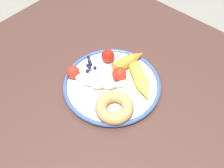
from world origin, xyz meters
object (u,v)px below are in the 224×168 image
(tomato_far, at_px, (73,72))
(blueberry_pile, at_px, (90,65))
(plate, at_px, (112,85))
(tomato_mid, at_px, (108,56))
(dining_table, at_px, (123,102))
(carrot_orange, at_px, (129,61))
(carrot_yellow, at_px, (141,82))
(donut, at_px, (114,107))
(banana, at_px, (98,83))
(tomato_near, at_px, (119,74))

(tomato_far, bearing_deg, blueberry_pile, 81.43)
(plate, relative_size, tomato_mid, 7.03)
(dining_table, distance_m, tomato_mid, 0.16)
(carrot_orange, height_order, carrot_yellow, carrot_yellow)
(donut, bearing_deg, carrot_orange, 116.26)
(carrot_yellow, distance_m, tomato_mid, 0.14)
(carrot_yellow, bearing_deg, carrot_orange, 151.72)
(banana, xyz_separation_m, tomato_far, (-0.08, -0.02, 0.01))
(carrot_yellow, xyz_separation_m, tomato_near, (-0.06, -0.02, 0.00))
(tomato_mid, bearing_deg, dining_table, -15.38)
(tomato_far, bearing_deg, plate, 27.12)
(donut, bearing_deg, tomato_near, 123.98)
(carrot_orange, distance_m, tomato_far, 0.17)
(banana, bearing_deg, carrot_yellow, 40.62)
(dining_table, relative_size, tomato_mid, 25.42)
(donut, relative_size, tomato_far, 2.67)
(banana, distance_m, blueberry_pile, 0.08)
(carrot_orange, relative_size, tomato_near, 2.69)
(blueberry_pile, bearing_deg, carrot_yellow, 15.23)
(donut, distance_m, tomato_near, 0.11)
(carrot_orange, relative_size, blueberry_pile, 2.28)
(donut, bearing_deg, plate, 135.28)
(carrot_yellow, bearing_deg, plate, -143.37)
(plate, xyz_separation_m, banana, (-0.03, -0.03, 0.02))
(carrot_yellow, height_order, donut, carrot_yellow)
(blueberry_pile, distance_m, tomato_near, 0.10)
(plate, xyz_separation_m, tomato_near, (0.00, 0.03, 0.02))
(donut, bearing_deg, blueberry_pile, 156.41)
(carrot_orange, distance_m, tomato_mid, 0.07)
(donut, bearing_deg, tomato_mid, 137.24)
(plate, xyz_separation_m, blueberry_pile, (-0.10, 0.01, 0.01))
(carrot_yellow, xyz_separation_m, tomato_far, (-0.17, -0.10, 0.00))
(plate, relative_size, carrot_yellow, 2.27)
(donut, bearing_deg, dining_table, 115.52)
(tomato_mid, distance_m, tomato_far, 0.12)
(donut, relative_size, tomato_near, 2.42)
(banana, bearing_deg, dining_table, 57.64)
(dining_table, height_order, donut, donut)
(carrot_yellow, distance_m, donut, 0.11)
(carrot_yellow, bearing_deg, tomato_far, -148.93)
(carrot_yellow, xyz_separation_m, tomato_mid, (-0.14, 0.01, 0.00))
(donut, height_order, tomato_mid, tomato_mid)
(donut, height_order, tomato_near, tomato_near)
(banana, height_order, tomato_far, tomato_far)
(blueberry_pile, relative_size, tomato_near, 1.18)
(plate, bearing_deg, blueberry_pile, 176.69)
(tomato_mid, bearing_deg, carrot_yellow, -5.06)
(banana, distance_m, tomato_far, 0.08)
(carrot_yellow, xyz_separation_m, blueberry_pile, (-0.16, -0.04, -0.01))
(dining_table, distance_m, donut, 0.17)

